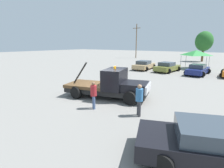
{
  "coord_description": "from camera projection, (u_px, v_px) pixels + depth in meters",
  "views": [
    {
      "loc": [
        7.32,
        -9.83,
        3.83
      ],
      "look_at": [
        0.5,
        0.0,
        1.05
      ],
      "focal_mm": 28.0,
      "sensor_mm": 36.0,
      "label": 1
    }
  ],
  "objects": [
    {
      "name": "person_near_truck",
      "position": [
        139.0,
        98.0,
        9.26
      ],
      "size": [
        0.39,
        0.39,
        1.75
      ],
      "rotation": [
        0.0,
        0.0,
        0.73
      ],
      "color": "#38383D",
      "rests_on": "ground"
    },
    {
      "name": "person_at_hood",
      "position": [
        94.0,
        93.0,
        10.33
      ],
      "size": [
        0.37,
        0.37,
        1.65
      ],
      "rotation": [
        0.0,
        0.0,
        3.99
      ],
      "color": "#475B84",
      "rests_on": "ground"
    },
    {
      "name": "canopy_tent_green",
      "position": [
        196.0,
        53.0,
        26.8
      ],
      "size": [
        3.54,
        3.54,
        2.84
      ],
      "color": "#9E9EA3",
      "rests_on": "ground"
    },
    {
      "name": "tree_left",
      "position": [
        204.0,
        41.0,
        37.05
      ],
      "size": [
        3.58,
        3.58,
        6.39
      ],
      "color": "brown",
      "rests_on": "ground"
    },
    {
      "name": "parked_car_tan",
      "position": [
        144.0,
        65.0,
        26.26
      ],
      "size": [
        2.71,
        4.82,
        1.34
      ],
      "rotation": [
        0.0,
        0.0,
        1.63
      ],
      "color": "tan",
      "rests_on": "ground"
    },
    {
      "name": "parked_car_navy",
      "position": [
        198.0,
        70.0,
        21.77
      ],
      "size": [
        2.65,
        4.75,
        1.34
      ],
      "rotation": [
        0.0,
        0.0,
        1.49
      ],
      "color": "navy",
      "rests_on": "ground"
    },
    {
      "name": "foreground_car",
      "position": [
        219.0,
        145.0,
        5.58
      ],
      "size": [
        5.68,
        3.76,
        1.34
      ],
      "rotation": [
        0.0,
        0.0,
        0.37
      ],
      "color": "black",
      "rests_on": "ground"
    },
    {
      "name": "ground_plane",
      "position": [
        106.0,
        97.0,
        12.79
      ],
      "size": [
        160.0,
        160.0,
        0.0
      ],
      "primitive_type": "plane",
      "color": "gray"
    },
    {
      "name": "parked_car_olive",
      "position": [
        167.0,
        67.0,
        24.15
      ],
      "size": [
        2.94,
        4.66,
        1.34
      ],
      "rotation": [
        0.0,
        0.0,
        1.43
      ],
      "color": "olive",
      "rests_on": "ground"
    },
    {
      "name": "utility_pole",
      "position": [
        136.0,
        40.0,
        46.62
      ],
      "size": [
        2.2,
        0.24,
        8.85
      ],
      "color": "brown",
      "rests_on": "ground"
    },
    {
      "name": "tow_truck",
      "position": [
        111.0,
        85.0,
        12.47
      ],
      "size": [
        6.32,
        3.56,
        2.51
      ],
      "rotation": [
        0.0,
        0.0,
        0.26
      ],
      "color": "black",
      "rests_on": "ground"
    }
  ]
}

